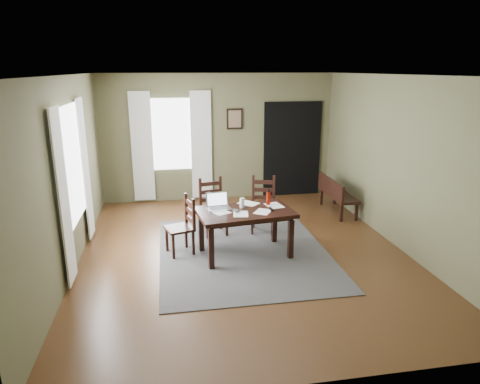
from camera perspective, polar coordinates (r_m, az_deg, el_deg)
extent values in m
cube|color=#492C16|center=(6.82, 0.44, -8.02)|extent=(5.00, 6.00, 0.01)
cube|color=brown|center=(9.30, -2.88, 7.24)|extent=(5.00, 0.02, 2.70)
cube|color=brown|center=(3.62, 9.10, -7.51)|extent=(5.00, 0.02, 2.70)
cube|color=brown|center=(6.44, -22.01, 2.05)|extent=(0.02, 6.00, 2.70)
cube|color=brown|center=(7.26, 20.32, 3.71)|extent=(0.02, 6.00, 2.70)
cube|color=white|center=(6.22, 0.49, 15.34)|extent=(5.00, 6.00, 0.02)
cube|color=#3E3E3E|center=(6.82, 0.44, -7.93)|extent=(2.60, 3.20, 0.01)
cube|color=black|center=(6.47, 0.69, -2.72)|extent=(1.52, 1.03, 0.06)
cube|color=black|center=(6.49, 0.68, -3.15)|extent=(1.35, 0.86, 0.05)
cube|color=black|center=(6.16, -3.87, -7.56)|extent=(0.08, 0.08, 0.61)
cube|color=black|center=(6.76, -5.20, -5.38)|extent=(0.08, 0.08, 0.61)
cube|color=black|center=(6.53, 6.76, -6.23)|extent=(0.08, 0.08, 0.61)
cube|color=black|center=(7.10, 4.59, -4.30)|extent=(0.08, 0.08, 0.61)
cube|color=black|center=(6.67, -8.08, -4.84)|extent=(0.49, 0.49, 0.04)
cube|color=black|center=(6.85, -9.73, -6.26)|extent=(0.05, 0.05, 0.39)
cube|color=black|center=(6.94, -7.20, -5.84)|extent=(0.05, 0.05, 0.39)
cube|color=black|center=(6.56, -8.88, -7.23)|extent=(0.05, 0.05, 0.39)
cube|color=black|center=(6.66, -6.25, -6.77)|extent=(0.05, 0.05, 0.39)
cube|color=black|center=(6.79, -7.22, -2.14)|extent=(0.05, 0.05, 0.49)
cube|color=black|center=(6.49, -6.19, -2.98)|extent=(0.05, 0.05, 0.49)
cube|color=black|center=(6.69, -6.68, -3.62)|extent=(0.11, 0.29, 0.07)
cube|color=black|center=(6.64, -6.71, -2.55)|extent=(0.11, 0.29, 0.07)
cube|color=black|center=(6.60, -6.75, -1.47)|extent=(0.11, 0.29, 0.07)
cube|color=black|center=(7.38, -3.50, -2.37)|extent=(0.50, 0.50, 0.04)
cube|color=black|center=(7.25, -4.36, -4.63)|extent=(0.05, 0.05, 0.42)
cube|color=black|center=(7.57, -5.10, -3.76)|extent=(0.05, 0.05, 0.42)
cube|color=black|center=(7.35, -1.78, -4.31)|extent=(0.05, 0.05, 0.42)
cube|color=black|center=(7.66, -2.62, -3.46)|extent=(0.05, 0.05, 0.42)
cube|color=black|center=(7.43, -5.32, -0.08)|extent=(0.05, 0.05, 0.53)
cube|color=black|center=(7.53, -2.64, 0.19)|extent=(0.05, 0.05, 0.53)
cube|color=black|center=(7.51, -3.95, -0.98)|extent=(0.31, 0.08, 0.07)
cube|color=black|center=(7.47, -3.97, 0.05)|extent=(0.31, 0.08, 0.07)
cube|color=black|center=(7.44, -3.99, 1.10)|extent=(0.31, 0.08, 0.07)
cube|color=black|center=(7.49, 3.06, -2.10)|extent=(0.52, 0.52, 0.04)
cube|color=black|center=(7.41, 1.66, -4.14)|extent=(0.05, 0.05, 0.41)
cube|color=black|center=(7.73, 1.82, -3.27)|extent=(0.05, 0.05, 0.41)
cube|color=black|center=(7.40, 4.31, -4.22)|extent=(0.05, 0.05, 0.41)
cube|color=black|center=(7.72, 4.36, -3.34)|extent=(0.05, 0.05, 0.41)
cube|color=black|center=(7.60, 1.79, 0.33)|extent=(0.06, 0.06, 0.52)
cube|color=black|center=(7.59, 4.52, 0.26)|extent=(0.06, 0.06, 0.52)
cube|color=black|center=(7.63, 3.14, -0.72)|extent=(0.31, 0.11, 0.07)
cube|color=black|center=(7.59, 3.15, 0.29)|extent=(0.31, 0.11, 0.07)
cube|color=black|center=(7.56, 3.17, 1.32)|extent=(0.31, 0.11, 0.07)
cube|color=black|center=(8.74, 13.00, -0.31)|extent=(0.40, 1.24, 0.05)
cube|color=black|center=(8.40, 15.24, -2.58)|extent=(0.05, 0.05, 0.35)
cube|color=black|center=(8.28, 13.35, -2.72)|extent=(0.05, 0.05, 0.35)
cube|color=black|center=(9.32, 12.53, -0.53)|extent=(0.05, 0.05, 0.35)
cube|color=black|center=(9.22, 10.79, -0.62)|extent=(0.05, 0.05, 0.35)
cube|color=black|center=(8.63, 11.98, 0.76)|extent=(0.04, 1.24, 0.30)
cube|color=#B7B7BC|center=(6.54, -2.80, -2.21)|extent=(0.37, 0.28, 0.02)
cube|color=#B7B7BC|center=(6.61, -3.08, -0.94)|extent=(0.35, 0.10, 0.22)
cube|color=silver|center=(6.61, -3.06, -0.96)|extent=(0.31, 0.08, 0.19)
cube|color=#3F3F42|center=(6.52, -2.78, -2.16)|extent=(0.31, 0.18, 0.00)
cube|color=#3F3F42|center=(6.39, -0.54, -2.53)|extent=(0.09, 0.12, 0.04)
cube|color=black|center=(6.52, 4.14, -2.29)|extent=(0.05, 0.17, 0.02)
cylinder|color=silver|center=(6.57, 0.27, -1.46)|extent=(0.09, 0.09, 0.15)
cylinder|color=#9A1C0B|center=(6.73, 3.80, -0.83)|extent=(0.09, 0.09, 0.21)
cylinder|color=black|center=(6.69, 3.82, 0.17)|extent=(0.06, 0.06, 0.03)
cube|color=white|center=(6.41, -2.72, -2.64)|extent=(0.35, 0.37, 0.00)
cube|color=white|center=(6.42, 3.06, -2.63)|extent=(0.33, 0.35, 0.00)
cube|color=white|center=(6.80, 1.14, -1.51)|extent=(0.38, 0.38, 0.00)
cube|color=white|center=(6.71, 4.58, -1.81)|extent=(0.29, 0.35, 0.00)
cube|color=white|center=(6.31, 0.10, -2.95)|extent=(0.26, 0.31, 0.00)
cube|color=white|center=(6.60, -21.51, 3.32)|extent=(0.01, 1.30, 1.70)
cube|color=white|center=(9.19, -9.12, 7.58)|extent=(1.00, 0.01, 1.50)
cube|color=silver|center=(5.88, -22.47, -0.79)|extent=(0.03, 0.48, 2.30)
cube|color=silver|center=(7.43, -19.90, 2.84)|extent=(0.03, 0.48, 2.30)
cube|color=silver|center=(9.21, -12.92, 5.82)|extent=(0.44, 0.03, 2.30)
cube|color=silver|center=(9.23, -5.18, 6.18)|extent=(0.44, 0.03, 2.30)
cube|color=black|center=(9.27, -0.72, 9.72)|extent=(0.34, 0.03, 0.44)
cube|color=brown|center=(9.25, -0.70, 9.71)|extent=(0.27, 0.01, 0.36)
cube|color=black|center=(9.66, 6.97, 5.67)|extent=(1.30, 0.03, 2.10)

